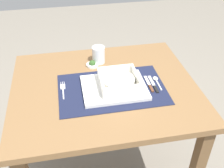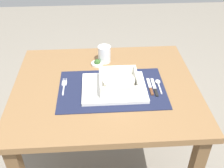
# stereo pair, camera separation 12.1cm
# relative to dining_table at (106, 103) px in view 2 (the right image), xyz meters

# --- Properties ---
(dining_table) EXTENTS (0.85, 0.72, 0.70)m
(dining_table) POSITION_rel_dining_table_xyz_m (0.00, 0.00, 0.00)
(dining_table) COLOR brown
(dining_table) RESTS_ON ground
(placemat) EXTENTS (0.48, 0.31, 0.00)m
(placemat) POSITION_rel_dining_table_xyz_m (0.03, -0.03, 0.11)
(placemat) COLOR #191E38
(placemat) RESTS_ON dining_table
(serving_plate) EXTENTS (0.29, 0.22, 0.02)m
(serving_plate) POSITION_rel_dining_table_xyz_m (0.04, -0.04, 0.12)
(serving_plate) COLOR white
(serving_plate) RESTS_ON placemat
(porridge_bowl) EXTENTS (0.17, 0.17, 0.06)m
(porridge_bowl) POSITION_rel_dining_table_xyz_m (0.06, -0.04, 0.15)
(porridge_bowl) COLOR white
(porridge_bowl) RESTS_ON serving_plate
(fork) EXTENTS (0.02, 0.13, 0.00)m
(fork) POSITION_rel_dining_table_xyz_m (-0.19, 0.00, 0.11)
(fork) COLOR silver
(fork) RESTS_ON placemat
(spoon) EXTENTS (0.02, 0.11, 0.01)m
(spoon) POSITION_rel_dining_table_xyz_m (0.25, -0.01, 0.12)
(spoon) COLOR silver
(spoon) RESTS_ON placemat
(butter_knife) EXTENTS (0.01, 0.13, 0.01)m
(butter_knife) POSITION_rel_dining_table_xyz_m (0.22, -0.05, 0.12)
(butter_knife) COLOR black
(butter_knife) RESTS_ON placemat
(bread_knife) EXTENTS (0.01, 0.13, 0.01)m
(bread_knife) POSITION_rel_dining_table_xyz_m (0.20, -0.04, 0.12)
(bread_knife) COLOR #59331E
(bread_knife) RESTS_ON placemat
(drinking_glass) EXTENTS (0.07, 0.07, 0.09)m
(drinking_glass) POSITION_rel_dining_table_xyz_m (0.01, 0.21, 0.15)
(drinking_glass) COLOR white
(drinking_glass) RESTS_ON dining_table
(condiment_saucer) EXTENTS (0.06, 0.06, 0.03)m
(condiment_saucer) POSITION_rel_dining_table_xyz_m (-0.03, 0.18, 0.12)
(condiment_saucer) COLOR white
(condiment_saucer) RESTS_ON dining_table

